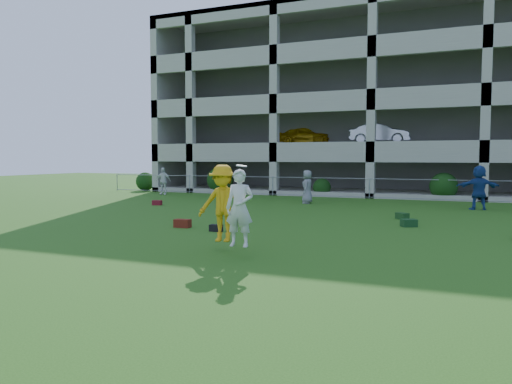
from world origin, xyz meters
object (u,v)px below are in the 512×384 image
at_px(frisbee_contest, 226,204).
at_px(parking_garage, 392,108).
at_px(bystander_d, 479,188).
at_px(bystander_b, 163,181).
at_px(bystander_c, 307,187).

bearing_deg(frisbee_contest, parking_garage, 89.28).
xyz_separation_m(bystander_d, parking_garage, (-5.71, 12.97, 5.00)).
bearing_deg(frisbee_contest, bystander_b, 127.96).
bearing_deg(bystander_c, bystander_d, 82.42).
relative_size(bystander_d, parking_garage, 0.07).
distance_m(bystander_b, parking_garage, 17.43).
height_order(bystander_b, parking_garage, parking_garage).
bearing_deg(bystander_b, frisbee_contest, -63.92).
xyz_separation_m(bystander_b, bystander_d, (18.45, -2.25, 0.14)).
relative_size(bystander_b, frisbee_contest, 0.88).
height_order(bystander_c, parking_garage, parking_garage).
height_order(bystander_d, frisbee_contest, frisbee_contest).
xyz_separation_m(bystander_c, parking_garage, (2.39, 13.07, 5.15)).
bearing_deg(bystander_c, parking_garage, 161.31).
bearing_deg(parking_garage, bystander_d, -66.25).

